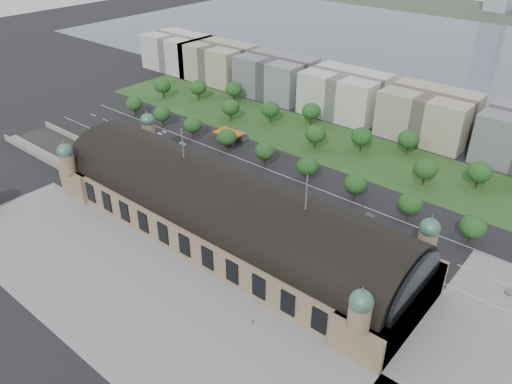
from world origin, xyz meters
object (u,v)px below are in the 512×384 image
Objects in this scene: traffic_car_3 at (240,170)px; parked_car_0 at (179,167)px; traffic_car_1 at (182,144)px; parked_car_5 at (194,174)px; traffic_car_5 at (370,215)px; parked_car_6 at (225,187)px; traffic_car_0 at (117,128)px; bus_west at (258,189)px; parked_car_2 at (159,164)px; traffic_car_4 at (272,204)px; petrol_station at (235,135)px; traffic_car_2 at (183,162)px; bus_east at (319,214)px; bus_mid at (279,206)px; parked_car_1 at (170,169)px; pedestrian_0 at (252,323)px; parked_car_3 at (158,163)px; parked_car_4 at (168,164)px.

traffic_car_3 reaches higher than parked_car_0.
traffic_car_1 is 33.43m from parked_car_5.
parked_car_5 is at bearing 97.98° from traffic_car_5.
traffic_car_5 is at bearing 74.52° from parked_car_6.
bus_west is (101.05, -2.32, 0.80)m from traffic_car_0.
parked_car_2 is at bearing -118.82° from parked_car_6.
traffic_car_0 is 0.81× the size of traffic_car_3.
parked_car_2 is (-63.06, -6.05, -0.02)m from traffic_car_4.
parked_car_6 is at bearing 62.95° from parked_car_2.
petrol_station reaches higher than traffic_car_2.
traffic_car_2 is at bearing 115.59° from traffic_car_3.
traffic_car_4 is at bearing 107.41° from bus_east.
bus_mid reaches higher than traffic_car_1.
traffic_car_2 reaches higher than parked_car_6.
parked_car_1 is 0.48× the size of bus_west.
traffic_car_2 is 11.23m from parked_car_2.
traffic_car_5 is at bearing 91.70° from pedestrian_0.
traffic_car_1 is 23.67m from parked_car_3.
traffic_car_2 reaches higher than parked_car_4.
parked_car_6 reaches higher than traffic_car_0.
parked_car_0 is 1.06× the size of parked_car_4.
traffic_car_0 is 54.04m from parked_car_4.
petrol_station reaches higher than traffic_car_1.
bus_east is (-15.06, -13.58, 0.85)m from traffic_car_5.
traffic_car_1 is 23.17m from parked_car_4.
bus_mid is at bearing 68.23° from parked_car_0.
bus_mid is at bearing 59.37° from parked_car_6.
traffic_car_4 is at bearing 70.68° from parked_car_3.
parked_car_0 is at bearing 102.99° from bus_west.
traffic_car_4 is at bearing 68.42° from parked_car_0.
bus_west is (43.87, 2.27, 0.74)m from traffic_car_2.
traffic_car_0 reaches higher than traffic_car_1.
bus_west is at bearing 67.41° from parked_car_5.
parked_car_6 reaches higher than parked_car_2.
traffic_car_1 is 2.38× the size of pedestrian_0.
bus_west reaches higher than parked_car_1.
parked_car_2 is at bearing -119.70° from parked_car_1.
parked_car_1 is 0.48× the size of bus_mid.
parked_car_1 reaches higher than traffic_car_5.
pedestrian_0 reaches higher than traffic_car_3.
parked_car_3 is at bearing 105.46° from bus_west.
parked_car_1 is 1.19× the size of parked_car_4.
parked_car_5 is 0.43× the size of bus_mid.
traffic_car_1 is 0.86× the size of parked_car_0.
bus_west reaches higher than traffic_car_0.
bus_mid is 6.41× the size of pedestrian_0.
traffic_car_5 is 36.20m from bus_mid.
bus_west is at bearing 72.46° from bus_mid.
traffic_car_3 is at bearing 82.99° from bus_east.
parked_car_0 is 11.19m from parked_car_3.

